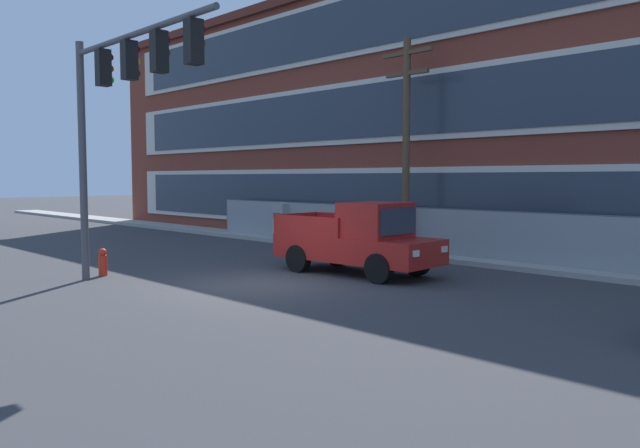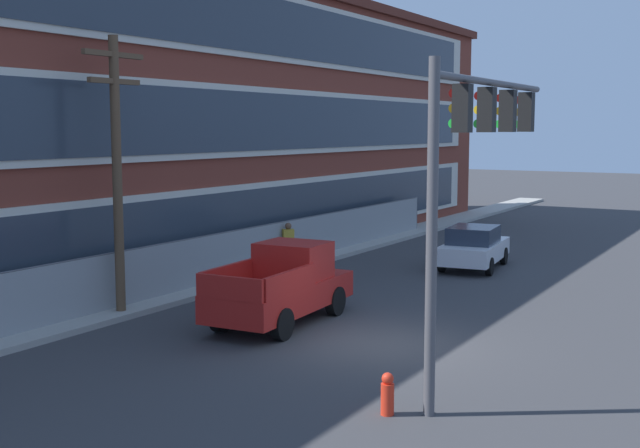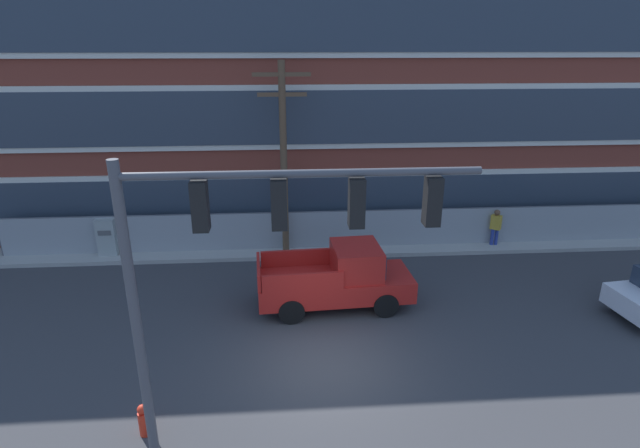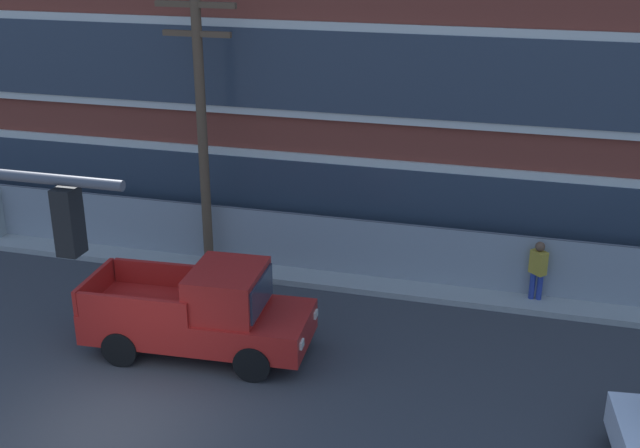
# 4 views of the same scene
# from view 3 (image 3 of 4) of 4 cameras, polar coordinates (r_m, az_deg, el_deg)

# --- Properties ---
(ground_plane) EXTENTS (160.00, 160.00, 0.00)m
(ground_plane) POSITION_cam_3_polar(r_m,az_deg,el_deg) (13.83, 0.80, -16.11)
(ground_plane) COLOR #38383A
(sidewalk_building_side) EXTENTS (80.00, 1.71, 0.16)m
(sidewalk_building_side) POSITION_cam_3_polar(r_m,az_deg,el_deg) (20.66, -1.02, -2.90)
(sidewalk_building_side) COLOR #9E9B93
(sidewalk_building_side) RESTS_ON ground
(brick_mill_building) EXTENTS (53.39, 8.74, 10.78)m
(brick_mill_building) POSITION_cam_3_polar(r_m,az_deg,el_deg) (24.38, 5.30, 13.56)
(brick_mill_building) COLOR brown
(brick_mill_building) RESTS_ON ground
(chain_link_fence) EXTENTS (32.12, 0.06, 1.73)m
(chain_link_fence) POSITION_cam_3_polar(r_m,az_deg,el_deg) (20.91, 9.32, -0.53)
(chain_link_fence) COLOR gray
(chain_link_fence) RESTS_ON ground
(traffic_signal_mast) EXTENTS (6.41, 0.43, 6.34)m
(traffic_signal_mast) POSITION_cam_3_polar(r_m,az_deg,el_deg) (9.07, -8.22, -2.22)
(traffic_signal_mast) COLOR #4C4C51
(traffic_signal_mast) RESTS_ON ground
(pickup_truck_red) EXTENTS (5.09, 2.25, 2.07)m
(pickup_truck_red) POSITION_cam_3_polar(r_m,az_deg,el_deg) (16.21, 2.12, -6.27)
(pickup_truck_red) COLOR #AD1E19
(pickup_truck_red) RESTS_ON ground
(utility_pole_near_corner) EXTENTS (2.11, 0.26, 7.56)m
(utility_pole_near_corner) POSITION_cam_3_polar(r_m,az_deg,el_deg) (19.06, -4.18, 7.97)
(utility_pole_near_corner) COLOR brown
(utility_pole_near_corner) RESTS_ON ground
(electrical_cabinet) EXTENTS (0.72, 0.52, 1.64)m
(electrical_cabinet) POSITION_cam_3_polar(r_m,az_deg,el_deg) (21.50, -23.10, -1.53)
(electrical_cabinet) COLOR #939993
(electrical_cabinet) RESTS_ON ground
(pedestrian_near_cabinet) EXTENTS (0.46, 0.45, 1.69)m
(pedestrian_near_cabinet) POSITION_cam_3_polar(r_m,az_deg,el_deg) (21.88, 19.43, -0.24)
(pedestrian_near_cabinet) COLOR navy
(pedestrian_near_cabinet) RESTS_ON ground
(fire_hydrant) EXTENTS (0.24, 0.24, 0.78)m
(fire_hydrant) POSITION_cam_3_polar(r_m,az_deg,el_deg) (12.36, -19.49, -20.37)
(fire_hydrant) COLOR red
(fire_hydrant) RESTS_ON ground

